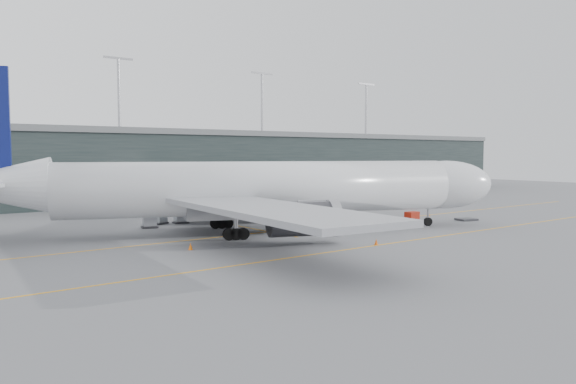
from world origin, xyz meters
TOP-DOWN VIEW (x-y plane):
  - ground at (0.00, 0.00)m, footprint 320.00×320.00m
  - taxiline_a at (0.00, -4.00)m, footprint 160.00×0.25m
  - taxiline_b at (0.00, -20.00)m, footprint 160.00×0.25m
  - taxiline_lead_main at (5.00, 20.00)m, footprint 0.25×60.00m
  - terminal at (-0.00, 58.00)m, footprint 240.00×36.00m
  - main_aircraft at (3.41, -3.76)m, footprint 68.53×63.32m
  - jet_bridge at (25.45, 21.88)m, footprint 12.36×44.19m
  - gse_cart at (28.81, -7.67)m, footprint 2.12×1.38m
  - baggage_dolly at (36.06, -12.15)m, footprint 3.27×2.87m
  - uld_a at (-5.88, 8.93)m, footprint 2.51×2.20m
  - uld_b at (-3.00, 12.08)m, footprint 2.68×2.45m
  - uld_c at (-0.16, 11.05)m, footprint 2.28×1.91m
  - cone_nose at (36.14, -5.02)m, footprint 0.40×0.40m
  - cone_wing_stbd at (8.40, -19.81)m, footprint 0.45×0.45m
  - cone_wing_port at (8.40, 9.81)m, footprint 0.47×0.47m
  - cone_tail at (-9.54, -10.04)m, footprint 0.48×0.48m

SIDE VIEW (x-z plane):
  - ground at x=0.00m, z-range 0.00..0.00m
  - taxiline_a at x=0.00m, z-range 0.00..0.02m
  - taxiline_b at x=0.00m, z-range 0.00..0.02m
  - taxiline_lead_main at x=5.00m, z-range 0.00..0.02m
  - baggage_dolly at x=36.06m, z-range 0.03..0.31m
  - cone_nose at x=36.14m, z-range 0.00..0.64m
  - cone_wing_stbd at x=8.40m, z-range 0.00..0.71m
  - cone_wing_port at x=8.40m, z-range 0.00..0.74m
  - cone_tail at x=-9.54m, z-range 0.00..0.76m
  - gse_cart at x=28.81m, z-range 0.08..1.50m
  - uld_c at x=-0.16m, z-range 0.05..1.96m
  - uld_a at x=-5.88m, z-range 0.05..2.00m
  - uld_b at x=-3.00m, z-range 0.05..2.02m
  - jet_bridge at x=25.45m, z-range 1.51..7.60m
  - main_aircraft at x=3.41m, z-range -4.38..15.60m
  - terminal at x=0.00m, z-range -6.88..22.12m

